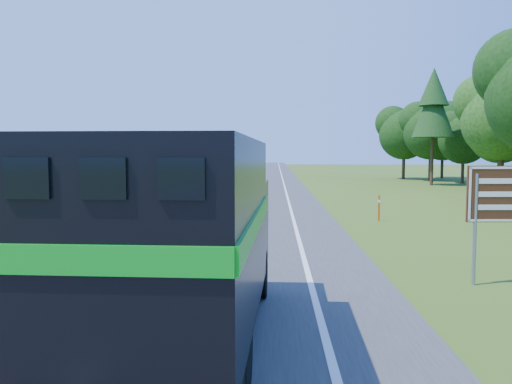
# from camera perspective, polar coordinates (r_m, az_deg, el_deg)

# --- Properties ---
(road) EXTENTS (15.00, 260.00, 0.04)m
(road) POSITION_cam_1_polar(r_m,az_deg,el_deg) (51.65, -2.89, 0.85)
(road) COLOR #38383A
(road) RESTS_ON ground
(lane_markings) EXTENTS (11.15, 260.00, 0.01)m
(lane_markings) POSITION_cam_1_polar(r_m,az_deg,el_deg) (51.65, -2.89, 0.88)
(lane_markings) COLOR yellow
(lane_markings) RESTS_ON road
(horse_truck) EXTENTS (2.61, 7.69, 3.37)m
(horse_truck) POSITION_cam_1_polar(r_m,az_deg,el_deg) (8.04, -8.17, -5.43)
(horse_truck) COLOR black
(horse_truck) RESTS_ON road
(white_suv) EXTENTS (3.75, 7.20, 1.94)m
(white_suv) POSITION_cam_1_polar(r_m,az_deg,el_deg) (58.80, -5.26, 2.23)
(white_suv) COLOR white
(white_suv) RESTS_ON road
(far_car) EXTENTS (2.14, 4.93, 1.66)m
(far_car) POSITION_cam_1_polar(r_m,az_deg,el_deg) (108.83, -2.01, 3.16)
(far_car) COLOR #B2B1B8
(far_car) RESTS_ON road
(exit_sign) EXTENTS (1.92, 0.17, 3.25)m
(exit_sign) POSITION_cam_1_polar(r_m,az_deg,el_deg) (13.52, 26.78, -0.75)
(exit_sign) COLOR gray
(exit_sign) RESTS_ON ground
(delineator) EXTENTS (0.10, 0.06, 1.22)m
(delineator) POSITION_cam_1_polar(r_m,az_deg,el_deg) (24.56, 13.88, -1.70)
(delineator) COLOR #D84B0B
(delineator) RESTS_ON ground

